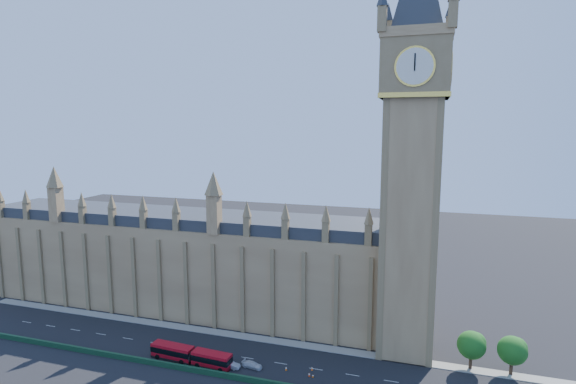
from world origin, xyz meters
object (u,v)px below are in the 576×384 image
(car_grey, at_px, (212,364))
(car_silver, at_px, (230,365))
(car_white, at_px, (252,365))
(red_bus, at_px, (191,355))

(car_grey, distance_m, car_silver, 4.06)
(car_silver, distance_m, car_white, 4.86)
(car_white, bearing_deg, red_bus, 105.19)
(red_bus, distance_m, car_white, 14.03)
(red_bus, xyz_separation_m, car_silver, (9.23, 0.52, -1.01))
(car_white, bearing_deg, car_silver, 115.12)
(car_grey, bearing_deg, car_silver, -86.75)
(car_grey, relative_size, car_silver, 0.89)
(red_bus, bearing_deg, car_silver, 6.79)
(car_grey, bearing_deg, car_white, -82.16)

